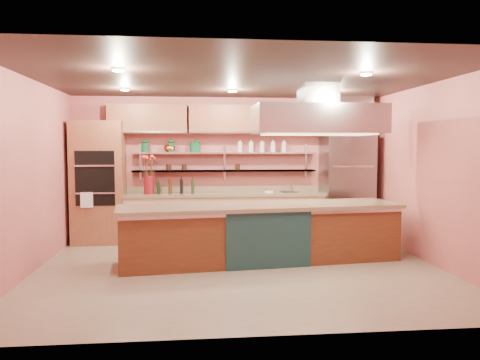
{
  "coord_description": "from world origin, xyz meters",
  "views": [
    {
      "loc": [
        -0.68,
        -6.82,
        1.81
      ],
      "look_at": [
        0.11,
        1.0,
        1.26
      ],
      "focal_mm": 35.0,
      "sensor_mm": 36.0,
      "label": 1
    }
  ],
  "objects": [
    {
      "name": "oil_bottle_cluster",
      "position": [
        -1.01,
        2.15,
        1.05
      ],
      "size": [
        0.8,
        0.4,
        0.25
      ],
      "primitive_type": "cube",
      "rotation": [
        0.0,
        0.0,
        0.25
      ],
      "color": "black",
      "rests_on": "back_counter"
    },
    {
      "name": "ceiling_downlights",
      "position": [
        0.0,
        0.2,
        2.77
      ],
      "size": [
        4.0,
        2.8,
        0.02
      ],
      "primitive_type": "cube",
      "color": "#FFE5A5",
      "rests_on": "ceiling"
    },
    {
      "name": "copper_kettle",
      "position": [
        -1.14,
        2.37,
        1.8
      ],
      "size": [
        0.25,
        0.25,
        0.16
      ],
      "primitive_type": "ellipsoid",
      "rotation": [
        0.0,
        0.0,
        0.28
      ],
      "color": "#BF622C",
      "rests_on": "wall_shelf_upper"
    },
    {
      "name": "wall_front",
      "position": [
        0.0,
        -2.5,
        1.4
      ],
      "size": [
        6.0,
        0.04,
        2.8
      ],
      "primitive_type": "cube",
      "color": "#B95B57",
      "rests_on": "floor"
    },
    {
      "name": "bar_faucet",
      "position": [
        1.27,
        2.25,
        1.03
      ],
      "size": [
        0.04,
        0.04,
        0.21
      ],
      "primitive_type": "cylinder",
      "rotation": [
        0.0,
        0.0,
        0.32
      ],
      "color": "white",
      "rests_on": "back_counter"
    },
    {
      "name": "kitchen_scale",
      "position": [
        0.79,
        2.15,
        0.97
      ],
      "size": [
        0.16,
        0.12,
        0.09
      ],
      "primitive_type": "cube",
      "rotation": [
        0.0,
        0.0,
        0.04
      ],
      "color": "silver",
      "rests_on": "back_counter"
    },
    {
      "name": "wall_shelf_lower",
      "position": [
        -0.05,
        2.37,
        1.35
      ],
      "size": [
        3.6,
        0.26,
        0.03
      ],
      "primitive_type": "cube",
      "color": "#BBBEC2",
      "rests_on": "wall_back"
    },
    {
      "name": "floor",
      "position": [
        0.0,
        0.0,
        -0.01
      ],
      "size": [
        6.0,
        5.0,
        0.02
      ],
      "primitive_type": "cube",
      "color": "gray",
      "rests_on": "ground"
    },
    {
      "name": "ceiling",
      "position": [
        0.0,
        0.0,
        2.8
      ],
      "size": [
        6.0,
        5.0,
        0.02
      ],
      "primitive_type": "cube",
      "color": "black",
      "rests_on": "wall_back"
    },
    {
      "name": "wall_shelf_upper",
      "position": [
        -0.05,
        2.37,
        1.7
      ],
      "size": [
        3.6,
        0.26,
        0.03
      ],
      "primitive_type": "cube",
      "color": "#BBBEC2",
      "rests_on": "wall_back"
    },
    {
      "name": "oven_stack",
      "position": [
        -2.45,
        2.18,
        1.15
      ],
      "size": [
        0.95,
        0.64,
        2.3
      ],
      "primitive_type": "cube",
      "color": "brown",
      "rests_on": "floor"
    },
    {
      "name": "wall_left",
      "position": [
        -3.0,
        0.0,
        1.4
      ],
      "size": [
        0.04,
        5.0,
        2.8
      ],
      "primitive_type": "cube",
      "color": "#B95B57",
      "rests_on": "floor"
    },
    {
      "name": "wall_back",
      "position": [
        0.0,
        2.5,
        1.4
      ],
      "size": [
        6.0,
        0.04,
        2.8
      ],
      "primitive_type": "cube",
      "color": "#B95B57",
      "rests_on": "floor"
    },
    {
      "name": "green_canister",
      "position": [
        -0.66,
        2.37,
        1.81
      ],
      "size": [
        0.19,
        0.19,
        0.2
      ],
      "primitive_type": "cylinder",
      "rotation": [
        0.0,
        0.0,
        0.17
      ],
      "color": "#0F4A26",
      "rests_on": "wall_shelf_upper"
    },
    {
      "name": "wall_right",
      "position": [
        3.0,
        0.0,
        1.4
      ],
      "size": [
        0.04,
        5.0,
        2.8
      ],
      "primitive_type": "cube",
      "color": "#B95B57",
      "rests_on": "floor"
    },
    {
      "name": "range_hood",
      "position": [
        1.29,
        0.44,
        2.25
      ],
      "size": [
        2.0,
        1.0,
        0.45
      ],
      "primitive_type": "cube",
      "color": "#BBBEC2",
      "rests_on": "ceiling"
    },
    {
      "name": "flower_vase",
      "position": [
        -1.51,
        2.15,
        1.1
      ],
      "size": [
        0.25,
        0.25,
        0.34
      ],
      "primitive_type": "cylinder",
      "rotation": [
        0.0,
        0.0,
        0.35
      ],
      "color": "maroon",
      "rests_on": "back_counter"
    },
    {
      "name": "refrigerator",
      "position": [
        2.35,
        2.14,
        1.05
      ],
      "size": [
        0.95,
        0.72,
        2.1
      ],
      "primitive_type": "cube",
      "color": "slate",
      "rests_on": "floor"
    },
    {
      "name": "upper_cabinets",
      "position": [
        0.0,
        2.32,
        2.35
      ],
      "size": [
        4.6,
        0.36,
        0.55
      ],
      "primitive_type": "cube",
      "color": "brown",
      "rests_on": "wall_back"
    },
    {
      "name": "island",
      "position": [
        0.39,
        0.44,
        0.46
      ],
      "size": [
        4.44,
        1.45,
        0.91
      ],
      "primitive_type": "cube",
      "rotation": [
        0.0,
        0.0,
        0.12
      ],
      "color": "brown",
      "rests_on": "floor"
    },
    {
      "name": "back_counter",
      "position": [
        -0.05,
        2.2,
        0.47
      ],
      "size": [
        3.84,
        0.64,
        0.93
      ],
      "primitive_type": "cube",
      "color": "tan",
      "rests_on": "floor"
    }
  ]
}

